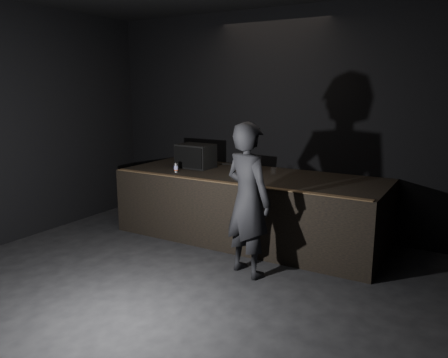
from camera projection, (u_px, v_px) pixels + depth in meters
ground at (127, 314)px, 4.46m from camera, size 7.00×7.00×0.00m
room_walls at (117, 115)px, 4.05m from camera, size 6.10×7.10×3.52m
stage_riser at (249, 206)px, 6.67m from camera, size 4.00×1.50×1.00m
riser_lip at (226, 182)px, 5.96m from camera, size 3.92×0.10×0.01m
stage_monitor at (195, 156)px, 7.08m from camera, size 0.59×0.44×0.38m
cable at (220, 164)px, 7.41m from camera, size 0.87×0.35×0.02m
laptop at (245, 170)px, 6.59m from camera, size 0.37×0.34×0.21m
beer_can at (176, 168)px, 6.69m from camera, size 0.06×0.06×0.14m
plastic_cup at (273, 171)px, 6.58m from camera, size 0.08×0.08×0.10m
wii_remote at (242, 178)px, 6.24m from camera, size 0.10×0.15×0.03m
person at (248, 200)px, 5.28m from camera, size 0.80×0.66×1.89m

